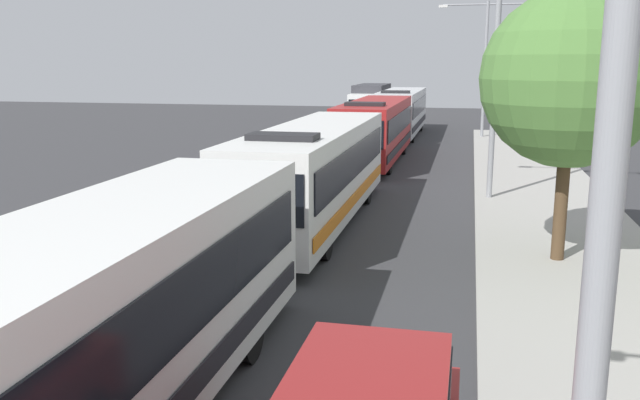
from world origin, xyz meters
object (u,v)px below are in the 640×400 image
object	(u,v)px
bus_lead	(76,337)
bus_fourth_in_line	(401,111)
box_truck_oncoming	(370,103)
streetlamp_far	(486,55)
streetlamp_mid	(496,54)
roadside_tree	(570,79)
bus_second_in_line	(315,170)
bus_middle	(375,129)
streetlamp_near	(619,66)

from	to	relation	value
bus_lead	bus_fourth_in_line	distance (m)	38.86
box_truck_oncoming	streetlamp_far	world-z (taller)	streetlamp_far
streetlamp_mid	bus_lead	bearing A→B (deg)	-106.93
bus_fourth_in_line	roadside_tree	distance (m)	29.68
bus_fourth_in_line	streetlamp_far	distance (m)	6.58
bus_lead	bus_second_in_line	bearing A→B (deg)	90.00
bus_lead	box_truck_oncoming	world-z (taller)	bus_lead
bus_middle	streetlamp_near	xyz separation A→B (m)	(5.40, -29.07, 3.28)
streetlamp_near	bus_lead	bearing A→B (deg)	153.14
bus_fourth_in_line	streetlamp_mid	size ratio (longest dim) A/B	1.46
box_truck_oncoming	streetlamp_far	xyz separation A→B (m)	(8.70, -8.82, 3.68)
bus_lead	bus_second_in_line	world-z (taller)	same
bus_fourth_in_line	box_truck_oncoming	world-z (taller)	bus_fourth_in_line
bus_middle	streetlamp_mid	xyz separation A→B (m)	(5.40, -8.60, 3.56)
bus_second_in_line	streetlamp_far	xyz separation A→B (m)	(5.40, 25.21, 3.70)
bus_middle	roadside_tree	bearing A→B (deg)	-66.99
bus_second_in_line	streetlamp_mid	xyz separation A→B (m)	(5.40, 4.74, 3.56)
box_truck_oncoming	roadside_tree	bearing A→B (deg)	-74.57
bus_fourth_in_line	roadside_tree	xyz separation A→B (m)	(6.88, -28.72, 2.89)
bus_middle	streetlamp_far	distance (m)	13.56
bus_second_in_line	streetlamp_near	bearing A→B (deg)	-71.06
box_truck_oncoming	streetlamp_mid	xyz separation A→B (m)	(8.70, -29.29, 3.54)
bus_middle	streetlamp_near	bearing A→B (deg)	-79.48
bus_middle	bus_fourth_in_line	bearing A→B (deg)	90.00
bus_lead	bus_fourth_in_line	size ratio (longest dim) A/B	0.95
bus_middle	bus_fourth_in_line	distance (m)	12.52
box_truck_oncoming	streetlamp_mid	size ratio (longest dim) A/B	0.98
streetlamp_near	streetlamp_far	distance (m)	40.95
bus_lead	streetlamp_far	distance (m)	38.77
bus_fourth_in_line	roadside_tree	size ratio (longest dim) A/B	1.87
streetlamp_mid	roadside_tree	size ratio (longest dim) A/B	1.28
bus_second_in_line	streetlamp_near	world-z (taller)	streetlamp_near
streetlamp_far	roadside_tree	bearing A→B (deg)	-86.98
bus_fourth_in_line	streetlamp_mid	xyz separation A→B (m)	(5.40, -21.12, 3.56)
streetlamp_near	streetlamp_far	size ratio (longest dim) A/B	0.92
bus_second_in_line	streetlamp_mid	distance (m)	8.02
bus_middle	roadside_tree	world-z (taller)	roadside_tree
bus_lead	bus_middle	bearing A→B (deg)	90.00
bus_second_in_line	bus_fourth_in_line	distance (m)	25.86
streetlamp_mid	streetlamp_far	distance (m)	20.47
bus_lead	streetlamp_mid	distance (m)	18.88
box_truck_oncoming	streetlamp_near	xyz separation A→B (m)	(8.70, -49.77, 3.26)
streetlamp_mid	streetlamp_far	world-z (taller)	streetlamp_far
bus_fourth_in_line	box_truck_oncoming	xyz separation A→B (m)	(-3.30, 8.18, 0.02)
bus_fourth_in_line	streetlamp_far	world-z (taller)	streetlamp_far
bus_middle	streetlamp_far	bearing A→B (deg)	65.55
bus_middle	streetlamp_mid	bearing A→B (deg)	-57.89
bus_lead	box_truck_oncoming	xyz separation A→B (m)	(-3.30, 47.03, 0.02)
streetlamp_near	roadside_tree	distance (m)	12.96
bus_second_in_line	streetlamp_near	size ratio (longest dim) A/B	1.54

